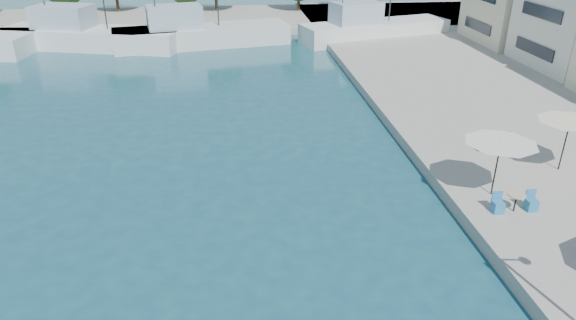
{
  "coord_description": "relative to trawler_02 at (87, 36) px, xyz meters",
  "views": [
    {
      "loc": [
        -2.82,
        5.73,
        11.23
      ],
      "look_at": [
        -0.56,
        26.0,
        1.47
      ],
      "focal_mm": 32.0,
      "sensor_mm": 36.0,
      "label": 1
    }
  ],
  "objects": [
    {
      "name": "quay_far",
      "position": [
        8.04,
        11.55,
        -0.77
      ],
      "size": [
        90.0,
        16.0,
        0.6
      ],
      "primitive_type": "cube",
      "color": "#9D968E",
      "rests_on": "ground"
    },
    {
      "name": "trawler_02",
      "position": [
        0.0,
        0.0,
        0.0
      ],
      "size": [
        17.4,
        8.83,
        10.2
      ],
      "rotation": [
        0.0,
        0.0,
        -0.28
      ],
      "color": "silver",
      "rests_on": "ground"
    },
    {
      "name": "trawler_03",
      "position": [
        10.17,
        -0.4,
        0.0
      ],
      "size": [
        16.76,
        7.34,
        10.2
      ],
      "rotation": [
        0.0,
        0.0,
        0.2
      ],
      "color": "silver",
      "rests_on": "ground"
    },
    {
      "name": "trawler_04",
      "position": [
        27.04,
        -0.01,
        0.0
      ],
      "size": [
        15.39,
        7.69,
        10.2
      ],
      "rotation": [
        0.0,
        0.0,
        0.27
      ],
      "color": "silver",
      "rests_on": "ground"
    },
    {
      "name": "umbrella_white",
      "position": [
        23.84,
        -31.89,
        1.63
      ],
      "size": [
        2.94,
        2.94,
        2.35
      ],
      "color": "black",
      "rests_on": "quay_right"
    },
    {
      "name": "umbrella_cream",
      "position": [
        28.02,
        -30.0,
        1.65
      ],
      "size": [
        2.82,
        2.82,
        2.37
      ],
      "color": "black",
      "rests_on": "quay_right"
    },
    {
      "name": "cafe_table_02",
      "position": [
        24.07,
        -33.32,
        -0.18
      ],
      "size": [
        1.82,
        0.7,
        0.76
      ],
      "color": "black",
      "rests_on": "quay_right"
    },
    {
      "name": "cafe_table_03",
      "position": [
        26.13,
        -27.51,
        -0.18
      ],
      "size": [
        1.82,
        0.7,
        0.76
      ],
      "color": "black",
      "rests_on": "quay_right"
    }
  ]
}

